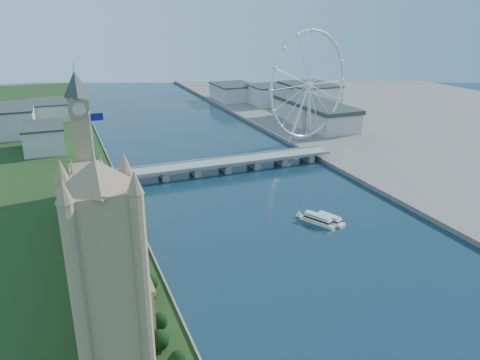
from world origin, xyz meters
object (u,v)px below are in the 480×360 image
tour_boat_near (318,223)px  victoria_tower (107,275)px  london_eye (309,85)px  tour_boat_far (329,222)px

tour_boat_near → victoria_tower: bearing=-171.7°
london_eye → tour_boat_far: size_ratio=4.51×
london_eye → tour_boat_near: bearing=-117.1°
victoria_tower → tour_boat_near: bearing=34.8°
london_eye → tour_boat_near: size_ratio=3.99×
tour_boat_near → tour_boat_far: bearing=-36.7°
victoria_tower → tour_boat_near: 199.18m
victoria_tower → tour_boat_far: victoria_tower is taller
london_eye → tour_boat_near: (-97.64, -190.75, -67.52)m
tour_boat_near → tour_boat_far: tour_boat_near is taller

